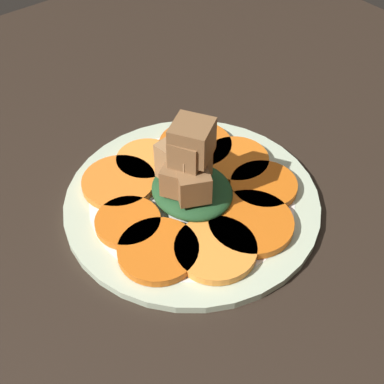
# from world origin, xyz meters

# --- Properties ---
(table_slab) EXTENTS (1.20, 1.20, 0.02)m
(table_slab) POSITION_xyz_m (0.00, 0.00, 0.01)
(table_slab) COLOR black
(table_slab) RESTS_ON ground
(plate) EXTENTS (0.31, 0.31, 0.01)m
(plate) POSITION_xyz_m (0.00, 0.00, 0.03)
(plate) COLOR beige
(plate) RESTS_ON table_slab
(carrot_slice_0) EXTENTS (0.08, 0.08, 0.01)m
(carrot_slice_0) POSITION_xyz_m (-0.04, -0.08, 0.04)
(carrot_slice_0) COLOR #D66114
(carrot_slice_0) RESTS_ON plate
(carrot_slice_1) EXTENTS (0.08, 0.08, 0.01)m
(carrot_slice_1) POSITION_xyz_m (0.01, -0.08, 0.04)
(carrot_slice_1) COLOR orange
(carrot_slice_1) RESTS_ON plate
(carrot_slice_2) EXTENTS (0.10, 0.10, 0.01)m
(carrot_slice_2) POSITION_xyz_m (0.07, -0.06, 0.04)
(carrot_slice_2) COLOR orange
(carrot_slice_2) RESTS_ON plate
(carrot_slice_3) EXTENTS (0.08, 0.08, 0.01)m
(carrot_slice_3) POSITION_xyz_m (0.08, 0.01, 0.04)
(carrot_slice_3) COLOR orange
(carrot_slice_3) RESTS_ON plate
(carrot_slice_4) EXTENTS (0.09, 0.09, 0.01)m
(carrot_slice_4) POSITION_xyz_m (0.07, 0.06, 0.04)
(carrot_slice_4) COLOR orange
(carrot_slice_4) RESTS_ON plate
(carrot_slice_5) EXTENTS (0.08, 0.08, 0.01)m
(carrot_slice_5) POSITION_xyz_m (0.01, 0.08, 0.04)
(carrot_slice_5) COLOR orange
(carrot_slice_5) RESTS_ON plate
(carrot_slice_6) EXTENTS (0.09, 0.09, 0.01)m
(carrot_slice_6) POSITION_xyz_m (-0.04, 0.08, 0.04)
(carrot_slice_6) COLOR orange
(carrot_slice_6) RESTS_ON plate
(carrot_slice_7) EXTENTS (0.09, 0.09, 0.01)m
(carrot_slice_7) POSITION_xyz_m (-0.08, 0.03, 0.04)
(carrot_slice_7) COLOR orange
(carrot_slice_7) RESTS_ON plate
(carrot_slice_8) EXTENTS (0.10, 0.10, 0.01)m
(carrot_slice_8) POSITION_xyz_m (-0.08, -0.02, 0.04)
(carrot_slice_8) COLOR #D76115
(carrot_slice_8) RESTS_ON plate
(center_pile) EXTENTS (0.10, 0.09, 0.11)m
(center_pile) POSITION_xyz_m (0.00, 0.00, 0.07)
(center_pile) COLOR #1E4723
(center_pile) RESTS_ON plate
(fork) EXTENTS (0.18, 0.04, 0.00)m
(fork) POSITION_xyz_m (-0.01, -0.06, 0.03)
(fork) COLOR silver
(fork) RESTS_ON plate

